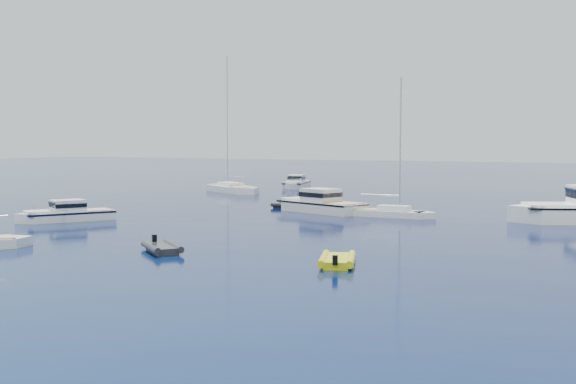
# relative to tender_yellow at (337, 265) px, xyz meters

# --- Properties ---
(ground) EXTENTS (400.00, 400.00, 0.00)m
(ground) POSITION_rel_tender_yellow_xyz_m (-12.00, -9.44, 0.00)
(ground) COLOR #08284F
(ground) RESTS_ON ground
(motor_cruiser_left) EXTENTS (5.66, 7.99, 2.04)m
(motor_cruiser_left) POSITION_rel_tender_yellow_xyz_m (-26.26, 7.69, 0.00)
(motor_cruiser_left) COLOR silver
(motor_cruiser_left) RESTS_ON ground
(motor_cruiser_centre) EXTENTS (10.20, 6.03, 2.56)m
(motor_cruiser_centre) POSITION_rel_tender_yellow_xyz_m (-12.99, 23.45, 0.00)
(motor_cruiser_centre) COLOR silver
(motor_cruiser_centre) RESTS_ON ground
(motor_cruiser_horizon) EXTENTS (4.75, 8.55, 2.15)m
(motor_cruiser_horizon) POSITION_rel_tender_yellow_xyz_m (-30.79, 51.74, 0.00)
(motor_cruiser_horizon) COLOR silver
(motor_cruiser_horizon) RESTS_ON ground
(sailboat_centre) EXTENTS (7.80, 2.16, 11.41)m
(sailboat_centre) POSITION_rel_tender_yellow_xyz_m (-6.19, 22.59, 0.00)
(sailboat_centre) COLOR white
(sailboat_centre) RESTS_ON ground
(sailboat_far_l) EXTENTS (11.43, 8.20, 16.81)m
(sailboat_far_l) POSITION_rel_tender_yellow_xyz_m (-33.22, 40.33, 0.00)
(sailboat_far_l) COLOR white
(sailboat_far_l) RESTS_ON ground
(tender_yellow) EXTENTS (3.25, 4.14, 0.95)m
(tender_yellow) POSITION_rel_tender_yellow_xyz_m (0.00, 0.00, 0.00)
(tender_yellow) COLOR #CCD00C
(tender_yellow) RESTS_ON ground
(tender_grey_near) EXTENTS (3.86, 3.55, 0.95)m
(tender_grey_near) POSITION_rel_tender_yellow_xyz_m (-10.00, -0.94, 0.00)
(tender_grey_near) COLOR black
(tender_grey_near) RESTS_ON ground
(tender_grey_far) EXTENTS (4.16, 2.39, 0.95)m
(tender_grey_far) POSITION_rel_tender_yellow_xyz_m (-16.61, 25.64, 0.00)
(tender_grey_far) COLOR black
(tender_grey_far) RESTS_ON ground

